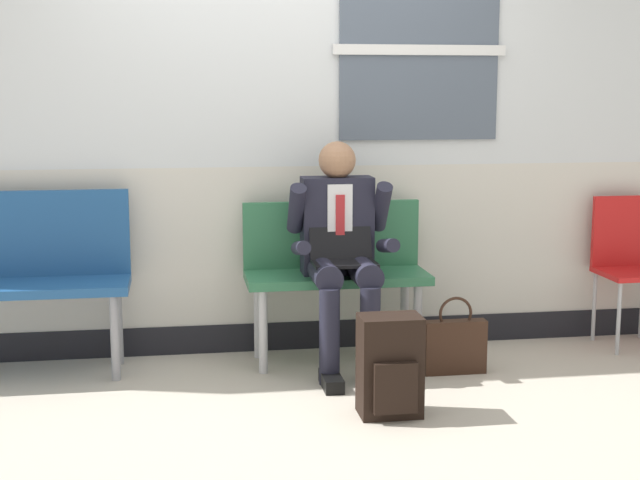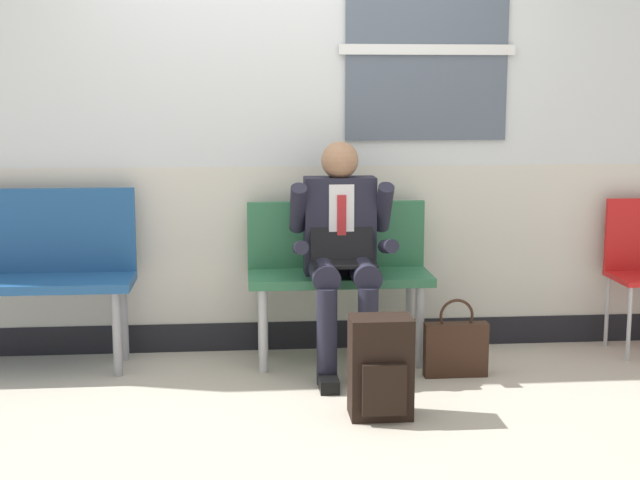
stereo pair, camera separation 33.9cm
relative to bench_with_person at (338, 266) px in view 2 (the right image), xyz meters
name	(u,v)px [view 2 (the right image)]	position (x,y,z in m)	size (l,w,h in m)	color
ground_plane	(297,375)	(-0.26, -0.29, -0.55)	(18.00, 18.00, 0.00)	#B2A899
station_wall	(291,88)	(-0.25, 0.28, 1.01)	(6.19, 0.16, 3.15)	silver
bench_with_person	(338,266)	(0.00, 0.00, 0.00)	(1.04, 0.42, 0.91)	#2D6B47
bench_empty	(24,264)	(-1.77, 0.01, 0.04)	(1.22, 0.42, 1.01)	navy
person_seated	(342,248)	(0.00, -0.20, 0.14)	(0.57, 0.70, 1.27)	#1E1E2D
backpack	(381,368)	(0.10, -0.98, -0.31)	(0.30, 0.24, 0.49)	black
handbag	(456,348)	(0.61, -0.39, -0.39)	(0.35, 0.08, 0.44)	#331E14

